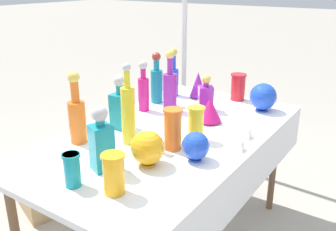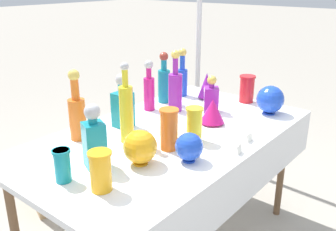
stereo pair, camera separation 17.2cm
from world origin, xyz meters
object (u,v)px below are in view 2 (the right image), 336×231
slender_vase_1 (62,164)px  cardboard_box_behind_left (63,179)px  square_decanter_2 (94,139)px  slender_vase_0 (169,128)px  fluted_vase_0 (207,85)px  round_bowl_0 (270,99)px  slender_vase_3 (194,123)px  cardboard_box_behind_right (104,167)px  slender_vase_2 (247,88)px  fluted_vase_1 (213,111)px  tall_bottle_1 (164,82)px  round_bowl_1 (140,147)px  canopy_pole (198,46)px  tall_bottle_2 (149,89)px  slender_vase_4 (101,170)px  tall_bottle_4 (182,77)px  tall_bottle_5 (126,111)px  tall_bottle_3 (77,112)px  round_bowl_2 (189,147)px  square_decanter_0 (211,97)px  square_decanter_1 (123,105)px  tall_bottle_0 (175,88)px

slender_vase_1 → cardboard_box_behind_left: bearing=57.3°
square_decanter_2 → slender_vase_0: square_decanter_2 is taller
square_decanter_2 → slender_vase_0: bearing=-21.7°
fluted_vase_0 → round_bowl_0: 0.48m
square_decanter_2 → slender_vase_3: 0.54m
round_bowl_0 → cardboard_box_behind_right: (-0.41, 1.12, -0.67)m
cardboard_box_behind_left → slender_vase_2: bearing=-51.1°
square_decanter_2 → fluted_vase_1: 0.78m
fluted_vase_1 → tall_bottle_1: bearing=74.0°
round_bowl_1 → canopy_pole: bearing=26.4°
slender_vase_0 → fluted_vase_1: 0.42m
tall_bottle_2 → slender_vase_4: size_ratio=1.93×
tall_bottle_4 → round_bowl_0: bearing=-86.5°
tall_bottle_1 → tall_bottle_5: tall_bottle_5 is taller
tall_bottle_1 → slender_vase_3: size_ratio=1.90×
tall_bottle_4 → slender_vase_1: bearing=-164.6°
tall_bottle_3 → fluted_vase_1: bearing=-34.3°
fluted_vase_0 → round_bowl_2: fluted_vase_0 is taller
slender_vase_4 → fluted_vase_0: (1.27, 0.35, 0.01)m
tall_bottle_2 → round_bowl_1: (-0.58, -0.47, -0.05)m
tall_bottle_5 → fluted_vase_1: size_ratio=2.79×
tall_bottle_5 → slender_vase_0: bearing=-73.8°
square_decanter_0 → square_decanter_1: size_ratio=0.76×
round_bowl_0 → canopy_pole: 1.08m
tall_bottle_0 → round_bowl_0: 0.59m
tall_bottle_1 → tall_bottle_2: (-0.18, -0.03, -0.00)m
slender_vase_2 → round_bowl_2: bearing=-167.1°
tall_bottle_2 → tall_bottle_3: (-0.58, -0.02, 0.01)m
tall_bottle_0 → square_decanter_2: 0.84m
slender_vase_1 → fluted_vase_0: 1.33m
round_bowl_1 → tall_bottle_0: bearing=26.1°
slender_vase_0 → cardboard_box_behind_left: (0.09, 1.09, -0.71)m
slender_vase_1 → tall_bottle_1: bearing=18.3°
slender_vase_4 → fluted_vase_0: bearing=15.4°
slender_vase_0 → fluted_vase_0: (0.80, 0.32, -0.01)m
square_decanter_0 → slender_vase_0: bearing=-166.6°
slender_vase_4 → round_bowl_0: (1.26, -0.13, 0.00)m
cardboard_box_behind_left → tall_bottle_4: bearing=-41.8°
slender_vase_1 → slender_vase_3: 0.70m
square_decanter_0 → fluted_vase_1: square_decanter_0 is taller
tall_bottle_1 → round_bowl_1: 0.91m
square_decanter_0 → slender_vase_3: 0.47m
tall_bottle_3 → square_decanter_1: size_ratio=1.21×
tall_bottle_4 → slender_vase_3: (-0.59, -0.53, -0.04)m
tall_bottle_0 → slender_vase_4: tall_bottle_0 is taller
tall_bottle_3 → tall_bottle_5: (0.14, -0.22, 0.02)m
tall_bottle_2 → square_decanter_0: bearing=-56.3°
slender_vase_2 → fluted_vase_0: bearing=113.5°
slender_vase_4 → round_bowl_1: slender_vase_4 is taller
square_decanter_0 → slender_vase_3: size_ratio=1.30×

